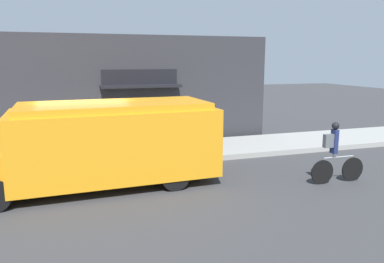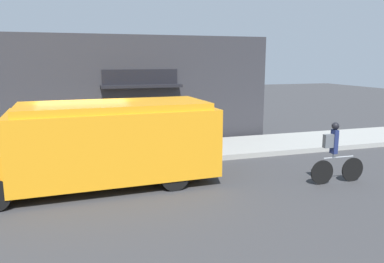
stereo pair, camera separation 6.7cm
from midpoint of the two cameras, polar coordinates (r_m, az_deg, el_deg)
The scene contains 5 objects.
ground_plane at distance 11.74m, azimuth -15.63°, elevation -6.01°, with size 70.00×70.00×0.00m, color #38383A.
sidewalk at distance 13.05m, azimuth -15.88°, elevation -3.93°, with size 28.00×2.77×0.18m.
storefront at distance 14.47m, azimuth -16.34°, elevation 5.72°, with size 15.12×0.75×4.27m.
school_bus at distance 10.15m, azimuth -13.76°, elevation -1.79°, with size 6.86×2.83×2.23m.
cyclist at distance 10.86m, azimuth 21.12°, elevation -3.31°, with size 1.65×0.20×1.70m.
Camera 2 is at (-0.23, -11.27, 3.32)m, focal length 35.00 mm.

